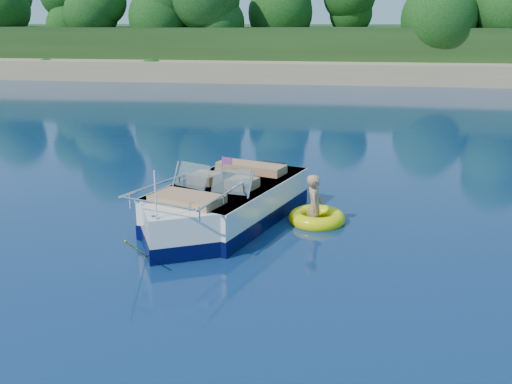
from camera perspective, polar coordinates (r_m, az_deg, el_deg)
ground at (r=9.55m, az=-3.19°, el=-11.39°), size 160.00×160.00×0.00m
shoreline at (r=72.10m, az=7.68°, el=13.79°), size 170.00×59.00×6.00m
treeline at (r=49.28m, az=7.19°, el=17.83°), size 150.00×7.12×8.19m
motorboat at (r=13.03m, az=-3.57°, el=-1.61°), size 3.41×6.02×2.08m
tow_tube at (r=13.37m, az=6.10°, el=-2.61°), size 1.48×1.48×0.35m
boy at (r=13.31m, az=5.82°, el=-3.10°), size 0.40×0.86×1.66m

